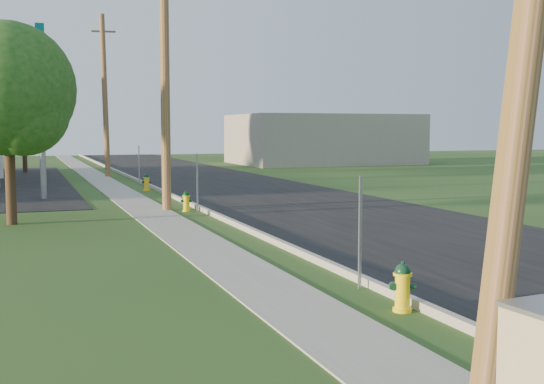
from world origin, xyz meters
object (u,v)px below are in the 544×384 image
at_px(hydrant_near, 403,287).
at_px(hydrant_far, 147,182).
at_px(tree_lot, 25,101).
at_px(hydrant_mid, 186,201).
at_px(price_pylon, 40,63).
at_px(utility_pole_mid, 165,66).
at_px(utility_pole_far, 105,95).
at_px(tree_verge, 11,94).

height_order(hydrant_near, hydrant_far, hydrant_far).
xyz_separation_m(tree_lot, hydrant_mid, (4.99, -24.16, -4.26)).
bearing_deg(price_pylon, hydrant_mid, -53.75).
xyz_separation_m(hydrant_near, hydrant_far, (-0.16, 22.07, 0.02)).
distance_m(utility_pole_mid, hydrant_mid, 4.67).
bearing_deg(hydrant_far, utility_pole_far, 93.45).
height_order(utility_pole_far, hydrant_near, utility_pole_far).
relative_size(utility_pole_mid, hydrant_mid, 13.60).
xyz_separation_m(utility_pole_far, hydrant_near, (0.79, -32.35, -4.42)).
height_order(utility_pole_far, price_pylon, utility_pole_far).
bearing_deg(hydrant_near, utility_pole_mid, 93.13).
height_order(tree_lot, hydrant_far, tree_lot).
distance_m(utility_pole_mid, tree_verge, 5.41).
bearing_deg(hydrant_mid, hydrant_near, -89.05).
relative_size(utility_pole_far, tree_lot, 1.33).
distance_m(tree_lot, hydrant_mid, 25.04).
bearing_deg(utility_pole_far, utility_pole_mid, -90.00).
bearing_deg(hydrant_far, tree_lot, 107.67).
height_order(utility_pole_mid, utility_pole_far, utility_pole_mid).
bearing_deg(price_pylon, hydrant_far, 26.16).
xyz_separation_m(utility_pole_far, tree_lot, (-4.43, 5.58, -0.19)).
bearing_deg(tree_verge, tree_lot, 88.93).
distance_m(tree_lot, hydrant_near, 38.52).
height_order(tree_verge, hydrant_far, tree_verge).
height_order(hydrant_near, hydrant_mid, hydrant_near).
distance_m(tree_verge, hydrant_near, 14.06).
bearing_deg(hydrant_near, utility_pole_far, 91.39).
height_order(tree_lot, hydrant_near, tree_lot).
height_order(utility_pole_far, tree_lot, utility_pole_far).
distance_m(hydrant_near, hydrant_mid, 13.77).
relative_size(price_pylon, hydrant_far, 8.34).
xyz_separation_m(utility_pole_far, tree_verge, (-4.91, -19.97, -0.98)).
bearing_deg(tree_lot, hydrant_far, -72.33).
bearing_deg(hydrant_near, tree_lot, 97.83).
bearing_deg(hydrant_near, hydrant_mid, 90.95).
height_order(tree_lot, hydrant_mid, tree_lot).
distance_m(hydrant_mid, hydrant_far, 8.30).
relative_size(tree_verge, hydrant_mid, 8.25).
distance_m(utility_pole_mid, hydrant_near, 15.08).
xyz_separation_m(price_pylon, hydrant_near, (4.69, -19.85, -5.05)).
bearing_deg(utility_pole_mid, utility_pole_far, 90.00).
xyz_separation_m(hydrant_mid, hydrant_far, (0.06, 8.30, 0.05)).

